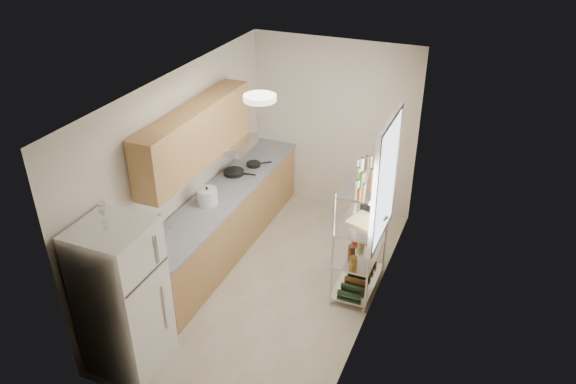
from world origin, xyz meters
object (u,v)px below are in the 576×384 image
at_px(frying_pan_large, 234,172).
at_px(cutting_board, 367,220).
at_px(refrigerator, 123,298).
at_px(espresso_machine, 371,200).
at_px(rice_cooker, 207,196).

relative_size(frying_pan_large, cutting_board, 0.69).
xyz_separation_m(refrigerator, espresso_machine, (1.90, 2.35, 0.30)).
distance_m(refrigerator, frying_pan_large, 2.73).
bearing_deg(espresso_machine, rice_cooker, -149.61).
xyz_separation_m(frying_pan_large, espresso_machine, (2.06, -0.38, 0.22)).
bearing_deg(cutting_board, espresso_machine, 95.57).
bearing_deg(frying_pan_large, cutting_board, -25.30).
relative_size(rice_cooker, frying_pan_large, 0.88).
relative_size(cutting_board, espresso_machine, 1.57).
distance_m(frying_pan_large, espresso_machine, 2.10).
distance_m(frying_pan_large, cutting_board, 2.18).
height_order(rice_cooker, espresso_machine, espresso_machine).
bearing_deg(frying_pan_large, espresso_machine, -18.42).
distance_m(rice_cooker, frying_pan_large, 0.86).
distance_m(rice_cooker, espresso_machine, 2.05).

